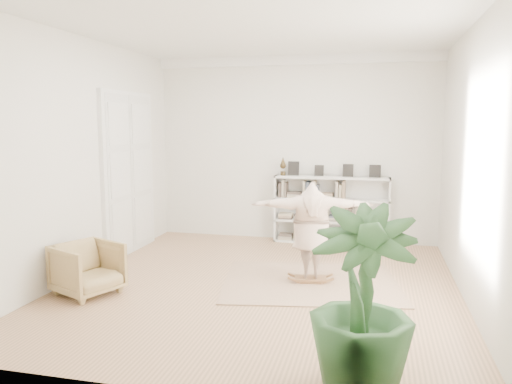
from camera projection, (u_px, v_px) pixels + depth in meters
floor at (260, 285)px, 7.17m from camera, size 6.00×6.00×0.00m
room_shell at (295, 60)px, 9.53m from camera, size 6.00×6.00×6.00m
doors at (129, 175)px, 8.86m from camera, size 0.09×1.78×2.92m
bookshelf at (331, 211)px, 9.63m from camera, size 2.20×0.35×1.64m
armchair at (88, 269)px, 6.75m from camera, size 1.02×1.00×0.71m
rug at (310, 282)px, 7.27m from camera, size 2.81×2.40×0.02m
rocker_board at (310, 279)px, 7.27m from camera, size 0.50×0.35×0.10m
person at (311, 228)px, 7.16m from camera, size 1.77×0.76×1.40m
houseplant at (361, 300)px, 4.26m from camera, size 0.93×0.93×1.61m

